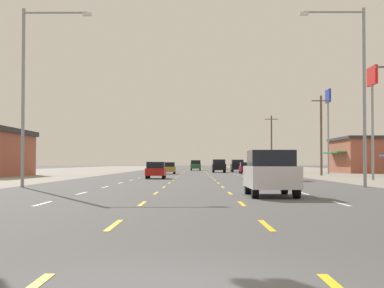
% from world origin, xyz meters
% --- Properties ---
extents(ground_plane, '(572.00, 572.00, 0.00)m').
position_xyz_m(ground_plane, '(0.00, 66.00, 0.00)').
color(ground_plane, '#4C4C4F').
extents(lane_markings, '(10.64, 227.60, 0.01)m').
position_xyz_m(lane_markings, '(0.00, 104.50, 0.01)').
color(lane_markings, white).
rests_on(lane_markings, ground).
extents(signal_span_wire, '(25.83, 0.53, 8.74)m').
position_xyz_m(signal_span_wire, '(-0.19, 10.74, 5.32)').
color(signal_span_wire, brown).
rests_on(signal_span_wire, ground).
extents(suv_inner_right_nearest, '(1.98, 4.90, 1.98)m').
position_xyz_m(suv_inner_right_nearest, '(3.37, 19.50, 1.03)').
color(suv_inner_right_nearest, silver).
rests_on(suv_inner_right_nearest, ground).
extents(suv_far_right_near, '(1.98, 4.90, 1.98)m').
position_xyz_m(suv_far_right_near, '(7.03, 44.33, 1.03)').
color(suv_far_right_near, maroon).
rests_on(suv_far_right_near, ground).
extents(hatchback_inner_left_mid, '(1.72, 3.90, 1.54)m').
position_xyz_m(hatchback_inner_left_mid, '(-3.52, 49.41, 0.78)').
color(hatchback_inner_left_mid, red).
rests_on(hatchback_inner_left_mid, ground).
extents(hatchback_inner_left_midfar, '(1.72, 3.90, 1.54)m').
position_xyz_m(hatchback_inner_left_midfar, '(-3.40, 73.61, 0.78)').
color(hatchback_inner_left_midfar, '#B28C33').
rests_on(hatchback_inner_left_midfar, ground).
extents(hatchback_far_right_far, '(1.72, 3.90, 1.54)m').
position_xyz_m(hatchback_far_right_far, '(6.96, 76.18, 0.78)').
color(hatchback_far_right_far, maroon).
rests_on(hatchback_far_right_far, ground).
extents(suv_inner_right_farther, '(1.98, 4.90, 1.98)m').
position_xyz_m(suv_inner_right_farther, '(3.65, 85.93, 1.03)').
color(suv_inner_right_farther, black).
rests_on(suv_inner_right_farther, ground).
extents(suv_far_right_farthest, '(1.98, 4.90, 1.98)m').
position_xyz_m(suv_far_right_farthest, '(6.86, 92.39, 1.03)').
color(suv_far_right_farthest, black).
rests_on(suv_far_right_farthest, ground).
extents(hatchback_far_left_distant_a, '(1.72, 3.90, 1.54)m').
position_xyz_m(hatchback_far_left_distant_a, '(-6.82, 111.64, 0.78)').
color(hatchback_far_left_distant_a, '#4C196B').
rests_on(hatchback_far_left_distant_a, ground).
extents(suv_center_turn_distant_b, '(1.98, 4.90, 1.98)m').
position_xyz_m(suv_center_turn_distant_b, '(0.15, 111.71, 1.03)').
color(suv_center_turn_distant_b, '#235B2D').
rests_on(suv_center_turn_distant_b, ground).
extents(storefront_right_row_2, '(14.71, 14.23, 5.20)m').
position_xyz_m(storefront_right_row_2, '(27.78, 83.79, 2.62)').
color(storefront_right_row_2, '#A35642').
rests_on(storefront_right_row_2, ground).
extents(pole_sign_right_row_1, '(0.24, 2.64, 9.73)m').
position_xyz_m(pole_sign_right_row_1, '(15.33, 45.68, 7.57)').
color(pole_sign_right_row_1, gray).
rests_on(pole_sign_right_row_1, ground).
extents(pole_sign_right_row_2, '(0.24, 2.57, 11.12)m').
position_xyz_m(pole_sign_right_row_2, '(17.60, 73.85, 8.59)').
color(pole_sign_right_row_2, gray).
rests_on(pole_sign_right_row_2, ground).
extents(streetlight_left_row_0, '(4.16, 0.26, 10.67)m').
position_xyz_m(streetlight_left_row_0, '(-9.76, 29.33, 6.13)').
color(streetlight_left_row_0, gray).
rests_on(streetlight_left_row_0, ground).
extents(streetlight_right_row_0, '(3.93, 0.26, 10.69)m').
position_xyz_m(streetlight_right_row_0, '(9.79, 29.33, 6.11)').
color(streetlight_right_row_0, gray).
rests_on(streetlight_right_row_0, ground).
extents(utility_pole_right_row_1, '(2.20, 0.26, 9.27)m').
position_xyz_m(utility_pole_right_row_1, '(14.71, 64.25, 4.83)').
color(utility_pole_right_row_1, brown).
rests_on(utility_pole_right_row_1, ground).
extents(utility_pole_right_row_2, '(2.20, 0.26, 9.48)m').
position_xyz_m(utility_pole_right_row_2, '(13.01, 97.20, 4.94)').
color(utility_pole_right_row_2, brown).
rests_on(utility_pole_right_row_2, ground).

